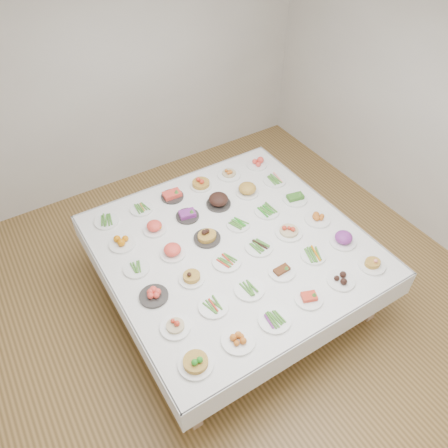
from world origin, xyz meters
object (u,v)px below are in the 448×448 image
display_table (232,248)px  dish_18 (137,268)px  dish_35 (257,163)px  dish_0 (195,360)px

display_table → dish_18: dish_18 is taller
dish_18 → dish_35: size_ratio=1.02×
dish_0 → dish_35: dish_0 is taller
display_table → dish_35: dish_35 is taller
display_table → dish_35: size_ratio=10.43×
dish_35 → display_table: bearing=-135.6°
display_table → dish_35: bearing=44.4°
display_table → dish_18: (-0.90, 0.18, 0.08)m
dish_18 → dish_35: bearing=21.4°
display_table → dish_0: dish_0 is taller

